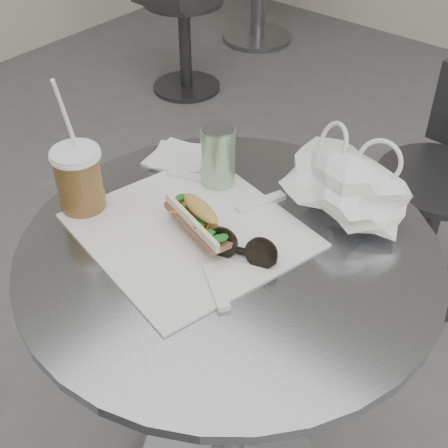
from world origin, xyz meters
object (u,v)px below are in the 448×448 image
Objects in this scene: banh_mi at (199,221)px; iced_coffee at (79,179)px; cafe_table at (228,347)px; bg_chair at (178,29)px; drink_can at (218,156)px; sunglasses at (242,249)px; chair_far at (439,208)px.

banh_mi is 0.79× the size of iced_coffee.
bg_chair is at bearing 136.25° from cafe_table.
drink_can reaches higher than cafe_table.
banh_mi is at bearing 162.76° from sunglasses.
banh_mi is 1.67× the size of drink_can.
cafe_table is at bearing 146.70° from sunglasses.
bg_chair is at bearing 119.11° from sunglasses.
banh_mi reaches higher than sunglasses.
chair_far is at bearing 70.75° from iced_coffee.
chair_far is 1.64m from bg_chair.
drink_can reaches higher than sunglasses.
iced_coffee is 0.34m from sunglasses.
bg_chair is 5.56× the size of drink_can.
bg_chair is (-1.50, 1.43, -0.14)m from cafe_table.
banh_mi is at bearing -169.59° from cafe_table.
drink_can is at bearing 57.08° from iced_coffee.
bg_chair is 3.33× the size of banh_mi.
iced_coffee is 0.27m from drink_can.
cafe_table is 0.39m from drink_can.
cafe_table reaches higher than bg_chair.
cafe_table is at bearing -44.09° from drink_can.
sunglasses is at bearing -40.80° from bg_chair.
chair_far is 1.04m from sunglasses.
chair_far is at bearing 85.97° from cafe_table.
sunglasses is at bearing -39.58° from drink_can.
chair_far is 5.40× the size of sunglasses.
sunglasses reaches higher than chair_far.
drink_can is (-0.21, -0.79, 0.49)m from chair_far.
sunglasses is at bearing 17.53° from banh_mi.
bg_chair is (-1.56, 0.51, 0.01)m from chair_far.
iced_coffee is at bearing -144.13° from banh_mi.
sunglasses is 0.24m from drink_can.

